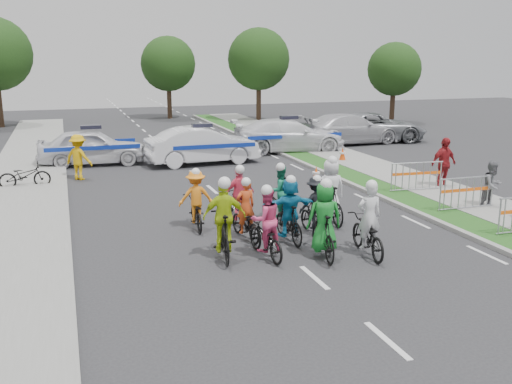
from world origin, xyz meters
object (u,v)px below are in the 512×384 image
object	(u,v)px
rider_3	(224,227)
civilian_suv	(374,127)
spectator_2	(444,164)
tree_2	(394,69)
rider_0	(368,230)
tree_4	(168,64)
spectator_1	(492,186)
rider_5	(289,214)
tree_1	(259,59)
police_car_0	(92,147)
police_car_1	(202,145)
barrier_1	(466,195)
rider_9	(239,202)
rider_1	(324,227)
rider_10	(196,205)
barrier_2	(416,178)
cone_1	(342,155)
rider_6	(245,218)
parked_bike	(25,175)
civilian_sedan	(350,129)
rider_4	(315,211)
marshal_hiviz	(79,157)
cone_0	(316,176)
rider_7	(330,197)
rider_8	(279,200)
rider_2	(265,230)
police_car_2	(289,135)

from	to	relation	value
rider_3	civilian_suv	xyz separation A→B (m)	(13.33, 16.08, 0.05)
spectator_2	tree_2	world-z (taller)	tree_2
rider_0	tree_4	world-z (taller)	tree_4
rider_3	spectator_1	size ratio (longest dim) A/B	1.31
rider_5	tree_1	distance (m)	29.04
rider_5	police_car_0	xyz separation A→B (m)	(-4.25, 13.04, 0.04)
police_car_1	barrier_1	bearing A→B (deg)	-155.50
rider_9	tree_1	size ratio (longest dim) A/B	0.26
rider_1	rider_9	world-z (taller)	rider_1
rider_10	barrier_1	world-z (taller)	rider_10
tree_1	spectator_2	bearing A→B (deg)	-92.47
rider_0	civilian_suv	distance (m)	19.69
barrier_1	barrier_2	bearing A→B (deg)	90.00
civilian_suv	cone_1	distance (m)	7.34
rider_6	parked_bike	size ratio (longest dim) A/B	0.95
rider_3	police_car_0	bearing A→B (deg)	-71.08
civilian_sedan	spectator_2	xyz separation A→B (m)	(-2.05, -11.09, 0.12)
spectator_2	rider_3	bearing A→B (deg)	-162.84
rider_0	rider_4	world-z (taller)	rider_0
rider_10	barrier_2	distance (m)	8.48
rider_3	rider_9	xyz separation A→B (m)	(1.15, 2.53, -0.08)
rider_5	civilian_suv	size ratio (longest dim) A/B	0.30
rider_1	cone_1	world-z (taller)	rider_1
marshal_hiviz	tree_4	size ratio (longest dim) A/B	0.28
tree_1	police_car_1	bearing A→B (deg)	-117.11
police_car_0	cone_0	size ratio (longest dim) A/B	6.73
rider_7	civilian_suv	world-z (taller)	rider_7
rider_5	tree_2	world-z (taller)	tree_2
rider_0	rider_8	size ratio (longest dim) A/B	1.06
police_car_0	spectator_2	distance (m)	14.97
rider_2	police_car_1	world-z (taller)	rider_2
rider_7	cone_1	xyz separation A→B (m)	(4.83, 8.63, -0.43)
rider_0	barrier_1	xyz separation A→B (m)	(4.87, 2.51, -0.07)
civilian_suv	barrier_2	world-z (taller)	civilian_suv
barrier_2	parked_bike	distance (m)	14.19
police_car_2	rider_6	bearing A→B (deg)	161.87
rider_0	civilian_suv	bearing A→B (deg)	-113.72
rider_10	civilian_sedan	xyz separation A→B (m)	(11.65, 12.97, 0.15)
rider_5	rider_9	xyz separation A→B (m)	(-0.79, 1.86, -0.07)
civilian_suv	parked_bike	distance (m)	19.38
spectator_1	cone_0	size ratio (longest dim) A/B	2.20
rider_8	rider_9	bearing A→B (deg)	-10.15
parked_bike	tree_4	size ratio (longest dim) A/B	0.29
rider_9	barrier_1	xyz separation A→B (m)	(7.07, -0.91, -0.13)
rider_2	spectator_1	distance (m)	8.48
police_car_0	civilian_suv	distance (m)	15.82
rider_3	cone_1	distance (m)	13.57
rider_1	police_car_2	size ratio (longest dim) A/B	0.34
police_car_2	rider_4	bearing A→B (deg)	169.35
spectator_2	cone_1	xyz separation A→B (m)	(-0.97, 6.02, -0.61)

